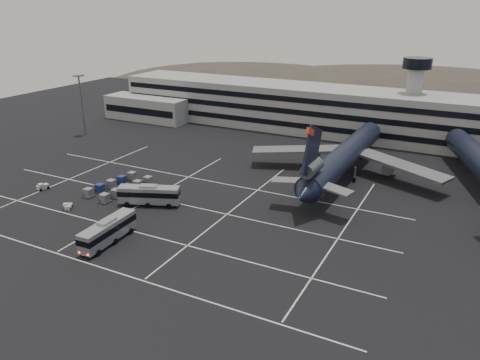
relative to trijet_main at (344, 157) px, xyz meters
name	(u,v)px	position (x,y,z in m)	size (l,w,h in m)	color
ground	(164,210)	(-26.44, -34.00, -5.25)	(260.00, 260.00, 0.00)	black
lane_markings	(170,210)	(-25.49, -33.28, -5.24)	(90.00, 55.62, 0.01)	silver
terminal	(286,107)	(-29.38, 37.14, 1.68)	(125.00, 26.00, 24.00)	gray
hills	(399,112)	(-8.44, 136.00, -17.32)	(352.00, 180.00, 44.00)	#38332B
lightpole_left	(81,97)	(-81.44, 1.00, 6.57)	(2.40, 2.40, 18.28)	slate
trijet_main	(344,157)	(0.00, 0.00, 0.00)	(47.45, 57.55, 18.08)	black
bus_near	(108,230)	(-26.98, -49.23, -2.89)	(3.49, 12.32, 4.31)	gray
bus_far	(149,194)	(-30.52, -33.27, -2.87)	(12.49, 7.25, 4.35)	gray
tug_a	(42,187)	(-56.65, -37.22, -4.58)	(1.95, 2.62, 1.51)	#B7B7B2
tug_b	(68,206)	(-43.71, -42.20, -4.68)	(2.02, 2.31, 1.28)	#B7B7B2
uld_cluster	(119,187)	(-41.26, -29.96, -4.32)	(8.96, 15.39, 1.90)	#2D2D30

